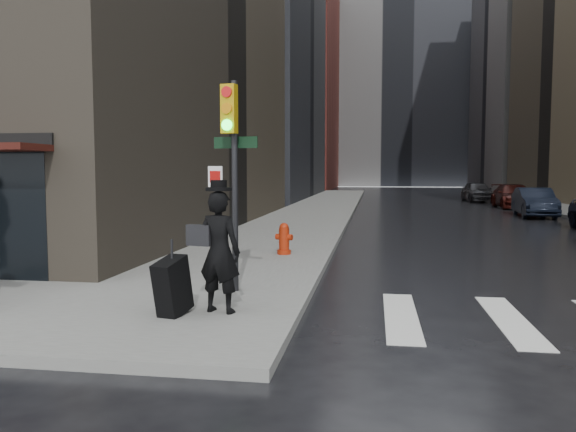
# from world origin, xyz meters

# --- Properties ---
(ground) EXTENTS (140.00, 140.00, 0.00)m
(ground) POSITION_xyz_m (0.00, 0.00, 0.00)
(ground) COLOR black
(ground) RESTS_ON ground
(sidewalk_left) EXTENTS (4.00, 50.00, 0.15)m
(sidewalk_left) POSITION_xyz_m (0.00, 27.00, 0.07)
(sidewalk_left) COLOR slate
(sidewalk_left) RESTS_ON ground
(sidewalk_right) EXTENTS (3.00, 50.00, 0.15)m
(sidewalk_right) POSITION_xyz_m (13.50, 27.00, 0.07)
(sidewalk_right) COLOR slate
(sidewalk_right) RESTS_ON ground
(bldg_left_far) EXTENTS (22.00, 20.00, 26.00)m
(bldg_left_far) POSITION_xyz_m (-13.00, 62.00, 13.00)
(bldg_left_far) COLOR maroon
(bldg_left_far) RESTS_ON ground
(bldg_distant) EXTENTS (40.00, 12.00, 32.00)m
(bldg_distant) POSITION_xyz_m (6.00, 78.00, 16.00)
(bldg_distant) COLOR slate
(bldg_distant) RESTS_ON ground
(man_overcoat) EXTENTS (1.20, 0.95, 1.98)m
(man_overcoat) POSITION_xyz_m (0.71, 0.18, 0.98)
(man_overcoat) COLOR black
(man_overcoat) RESTS_ON ground
(traffic_light) EXTENTS (0.89, 0.49, 3.60)m
(traffic_light) POSITION_xyz_m (0.65, 1.65, 2.48)
(traffic_light) COLOR black
(traffic_light) RESTS_ON ground
(fire_hydrant) EXTENTS (0.45, 0.34, 0.79)m
(fire_hydrant) POSITION_xyz_m (0.85, 6.09, 0.50)
(fire_hydrant) COLOR #9B2109
(fire_hydrant) RESTS_ON ground
(parked_car_2) EXTENTS (1.79, 4.38, 1.41)m
(parked_car_2) POSITION_xyz_m (10.73, 20.89, 0.71)
(parked_car_2) COLOR black
(parked_car_2) RESTS_ON ground
(parked_car_3) EXTENTS (2.06, 4.94, 1.43)m
(parked_car_3) POSITION_xyz_m (11.33, 27.67, 0.71)
(parked_car_3) COLOR #3A0F0B
(parked_car_3) RESTS_ON ground
(parked_car_4) EXTENTS (1.97, 4.38, 1.46)m
(parked_car_4) POSITION_xyz_m (10.41, 34.45, 0.73)
(parked_car_4) COLOR #3B3C40
(parked_car_4) RESTS_ON ground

